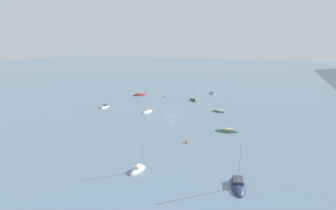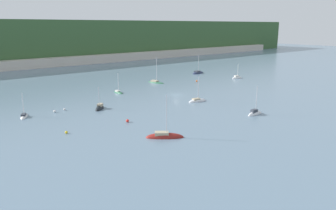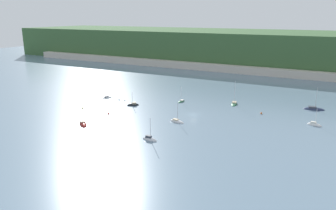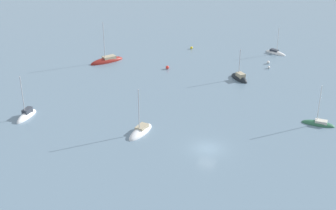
% 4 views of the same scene
% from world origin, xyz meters
% --- Properties ---
extents(ground_plane, '(600.00, 600.00, 0.00)m').
position_xyz_m(ground_plane, '(0.00, 0.00, 0.00)').
color(ground_plane, slate).
extents(sailboat_0, '(1.99, 5.27, 7.26)m').
position_xyz_m(sailboat_0, '(-12.65, 15.06, 0.09)').
color(sailboat_0, '#2D6647').
rests_on(sailboat_0, ground_plane).
extents(sailboat_1, '(5.13, 2.35, 6.99)m').
position_xyz_m(sailboat_1, '(42.26, 8.76, 0.11)').
color(sailboat_1, white).
rests_on(sailboat_1, ground_plane).
extents(sailboat_2, '(7.37, 6.47, 9.72)m').
position_xyz_m(sailboat_2, '(-29.42, -29.15, 0.09)').
color(sailboat_2, maroon).
rests_on(sailboat_2, ground_plane).
extents(sailboat_3, '(4.87, 4.66, 7.04)m').
position_xyz_m(sailboat_3, '(-27.99, -0.19, 0.11)').
color(sailboat_3, black).
rests_on(sailboat_3, ground_plane).
extents(sailboat_4, '(3.61, 5.19, 6.56)m').
position_xyz_m(sailboat_4, '(-46.02, 4.97, 0.10)').
color(sailboat_4, white).
rests_on(sailboat_4, ground_plane).
extents(sailboat_5, '(6.22, 2.97, 8.24)m').
position_xyz_m(sailboat_5, '(-1.58, -10.92, 0.08)').
color(sailboat_5, silver).
rests_on(sailboat_5, ground_plane).
extents(sailboat_6, '(8.49, 4.44, 10.01)m').
position_xyz_m(sailboat_6, '(40.09, 29.84, 0.10)').
color(sailboat_6, '#232D4C').
rests_on(sailboat_6, ground_plane).
extents(sailboat_7, '(3.87, 8.03, 10.80)m').
position_xyz_m(sailboat_7, '(9.10, 22.38, 0.12)').
color(sailboat_7, '#2D6647').
rests_on(sailboat_7, ground_plane).
extents(sailboat_8, '(5.18, 1.45, 8.25)m').
position_xyz_m(sailboat_8, '(-0.91, -30.60, 0.13)').
color(sailboat_8, silver).
rests_on(sailboat_8, ground_plane).
extents(mooring_buoy_0, '(0.64, 0.64, 0.64)m').
position_xyz_m(mooring_buoy_0, '(-38.65, 4.19, 0.32)').
color(mooring_buoy_0, white).
rests_on(mooring_buoy_0, ground_plane).
extents(mooring_buoy_1, '(0.72, 0.72, 0.72)m').
position_xyz_m(mooring_buoy_1, '(-29.14, -15.37, 0.36)').
color(mooring_buoy_1, red).
rests_on(mooring_buoy_1, ground_plane).
extents(mooring_buoy_2, '(0.58, 0.58, 0.58)m').
position_xyz_m(mooring_buoy_2, '(-43.42, -14.02, 0.29)').
color(mooring_buoy_2, yellow).
rests_on(mooring_buoy_2, ground_plane).
extents(mooring_buoy_3, '(0.71, 0.71, 0.71)m').
position_xyz_m(mooring_buoy_3, '(22.80, 13.47, 0.35)').
color(mooring_buoy_3, orange).
rests_on(mooring_buoy_3, ground_plane).
extents(mooring_buoy_4, '(0.56, 0.56, 0.56)m').
position_xyz_m(mooring_buoy_4, '(-35.79, 4.65, 0.28)').
color(mooring_buoy_4, white).
rests_on(mooring_buoy_4, ground_plane).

